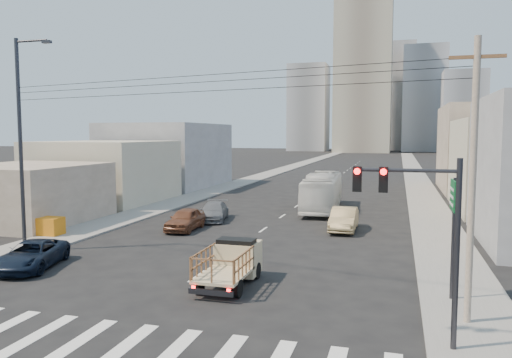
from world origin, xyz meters
The scene contains 26 objects.
ground centered at (0.00, 0.00, 0.00)m, with size 420.00×420.00×0.00m, color black.
sidewalk_left centered at (-11.75, 70.00, 0.06)m, with size 3.50×180.00×0.12m, color gray.
sidewalk_right centered at (11.75, 70.00, 0.06)m, with size 3.50×180.00×0.12m, color gray.
crosswalk centered at (0.02, -6.00, 0.01)m, with size 18.59×3.80×0.01m.
lane_dashes centered at (0.00, 53.00, 0.01)m, with size 0.15×104.00×0.01m.
flatbed_pickup centered at (1.95, 1.19, 1.09)m, with size 1.95×4.41×1.90m.
navy_pickup centered at (-8.51, 1.05, 0.68)m, with size 2.24×4.87×1.35m, color black.
city_bus centered at (2.64, 24.34, 1.62)m, with size 2.73×11.67×3.25m, color silver.
sedan_brown centered at (-5.22, 12.37, 0.76)m, with size 1.80×4.47×1.52m, color brown.
sedan_tan centered at (5.49, 15.26, 0.80)m, with size 1.69×4.84×1.60m, color tan.
sedan_grey centered at (-4.73, 16.65, 0.70)m, with size 1.96×4.81×1.40m, color slate.
traffic_signal centered at (9.77, -3.51, 4.08)m, with size 3.23×0.35×6.00m.
green_sign centered at (11.16, 1.50, 3.74)m, with size 0.18×1.60×5.00m.
utility_pole centered at (11.50, -1.00, 5.19)m, with size 1.80×0.24×10.00m.
streetlamp_left centered at (-11.39, 4.00, 6.44)m, with size 2.36×0.25×12.00m.
overhead_wires centered at (0.00, 1.50, 8.97)m, with size 23.01×5.02×0.72m.
crate_stack centered at (-13.00, 7.91, 0.69)m, with size 1.80×1.20×1.14m.
bldg_right_far centered at (20.00, 44.00, 5.00)m, with size 12.00×16.00×10.00m, color gray.
bldg_left_near centered at (-18.00, 12.00, 2.20)m, with size 9.00×10.00×4.40m, color gray.
bldg_left_mid centered at (-19.00, 24.00, 3.00)m, with size 11.00×12.00×6.00m, color #C0B79B.
bldg_left_far centered at (-19.50, 39.00, 4.00)m, with size 12.00×16.00×8.00m, color gray.
high_rise_tower centered at (-4.00, 170.00, 30.00)m, with size 20.00×20.00×60.00m, color gray.
midrise_ne centered at (18.00, 185.00, 20.00)m, with size 16.00×16.00×40.00m, color gray.
midrise_nw centered at (-26.00, 180.00, 17.00)m, with size 15.00×15.00×34.00m, color gray.
midrise_back centered at (6.00, 200.00, 22.00)m, with size 18.00×18.00×44.00m, color gray.
midrise_east centered at (30.00, 165.00, 14.00)m, with size 14.00×14.00×28.00m, color gray.
Camera 1 is at (9.03, -19.43, 6.71)m, focal length 35.00 mm.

